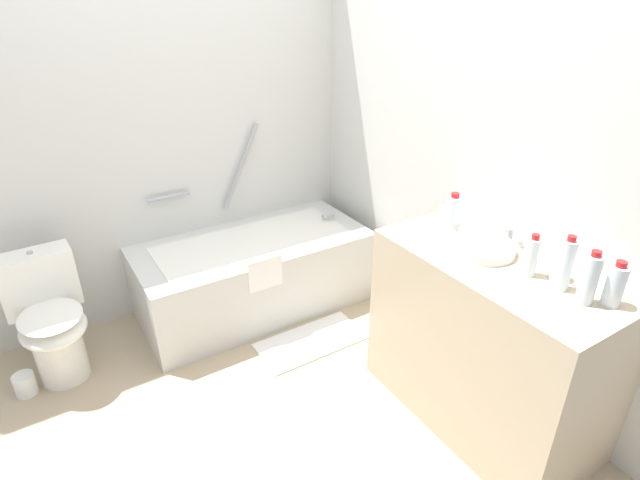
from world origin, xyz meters
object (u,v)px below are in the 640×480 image
object	(u,v)px
water_bottle_4	(565,265)
drinking_glass_0	(447,216)
bathtub	(254,271)
bath_mat	(311,341)
toilet	(50,319)
drinking_glass_1	(559,270)
toilet_paper_roll	(25,384)
water_bottle_2	(589,279)
sink_faucet	(509,236)
water_bottle_0	(615,285)
water_bottle_1	(531,256)
sink_basin	(483,247)
water_bottle_3	(453,215)

from	to	relation	value
water_bottle_4	drinking_glass_0	xyz separation A→B (m)	(0.05, 0.69, -0.07)
bathtub	bath_mat	world-z (taller)	bathtub
toilet	drinking_glass_1	bearing A→B (deg)	45.00
toilet	toilet_paper_roll	bearing A→B (deg)	-68.35
water_bottle_4	drinking_glass_1	xyz separation A→B (m)	(0.06, 0.05, -0.07)
toilet	water_bottle_2	xyz separation A→B (m)	(1.78, -1.85, 0.64)
bathtub	sink_faucet	world-z (taller)	bathtub
water_bottle_0	drinking_glass_1	bearing A→B (deg)	90.02
drinking_glass_0	bath_mat	distance (m)	1.18
sink_faucet	water_bottle_0	world-z (taller)	water_bottle_0
water_bottle_0	bath_mat	distance (m)	1.77
water_bottle_0	water_bottle_1	bearing A→B (deg)	104.13
sink_basin	toilet_paper_roll	xyz separation A→B (m)	(-1.96, 1.27, -0.86)
sink_faucet	water_bottle_0	distance (m)	0.56
water_bottle_2	water_bottle_1	bearing A→B (deg)	91.57
bathtub	sink_faucet	xyz separation A→B (m)	(0.71, -1.38, 0.66)
toilet_paper_roll	water_bottle_2	bearing A→B (deg)	-41.73
bathtub	drinking_glass_1	size ratio (longest dim) A/B	19.38
water_bottle_2	water_bottle_4	bearing A→B (deg)	85.44
bathtub	toilet	size ratio (longest dim) A/B	2.11
sink_basin	sink_faucet	size ratio (longest dim) A/B	1.91
water_bottle_2	drinking_glass_1	bearing A→B (deg)	66.33
toilet	sink_faucet	bearing A→B (deg)	52.39
water_bottle_0	toilet_paper_roll	xyz separation A→B (m)	(-2.05, 1.82, -0.92)
drinking_glass_1	water_bottle_4	bearing A→B (deg)	-139.15
bathtub	sink_basin	xyz separation A→B (m)	(0.53, -1.38, 0.65)
water_bottle_0	drinking_glass_0	size ratio (longest dim) A/B	2.07
bath_mat	bathtub	bearing A→B (deg)	101.26
sink_basin	water_bottle_4	xyz separation A→B (m)	(0.02, -0.38, 0.09)
bathtub	toilet	distance (m)	1.23
bathtub	water_bottle_0	bearing A→B (deg)	-72.28
water_bottle_1	sink_basin	bearing A→B (deg)	91.47
water_bottle_2	drinking_glass_0	xyz separation A→B (m)	(0.06, 0.80, -0.06)
bathtub	water_bottle_3	xyz separation A→B (m)	(0.55, -1.16, 0.72)
water_bottle_1	drinking_glass_1	size ratio (longest dim) A/B	2.41
toilet	toilet_paper_roll	world-z (taller)	toilet
water_bottle_1	water_bottle_2	xyz separation A→B (m)	(0.01, -0.25, 0.02)
water_bottle_1	water_bottle_4	distance (m)	0.14
toilet	sink_faucet	world-z (taller)	sink_faucet
bathtub	water_bottle_0	size ratio (longest dim) A/B	8.10
sink_faucet	bath_mat	world-z (taller)	sink_faucet
water_bottle_3	drinking_glass_1	bearing A→B (deg)	-83.19
sink_faucet	drinking_glass_0	bearing A→B (deg)	108.06
sink_faucet	toilet_paper_roll	world-z (taller)	sink_faucet
bathtub	toilet_paper_roll	bearing A→B (deg)	-175.61
water_bottle_1	water_bottle_2	bearing A→B (deg)	-88.43
drinking_glass_1	toilet_paper_roll	xyz separation A→B (m)	(-2.05, 1.60, -0.87)
sink_basin	toilet_paper_roll	world-z (taller)	sink_basin
water_bottle_2	bath_mat	xyz separation A→B (m)	(-0.44, 1.32, -0.99)
bathtub	drinking_glass_1	xyz separation A→B (m)	(0.62, -1.71, 0.66)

